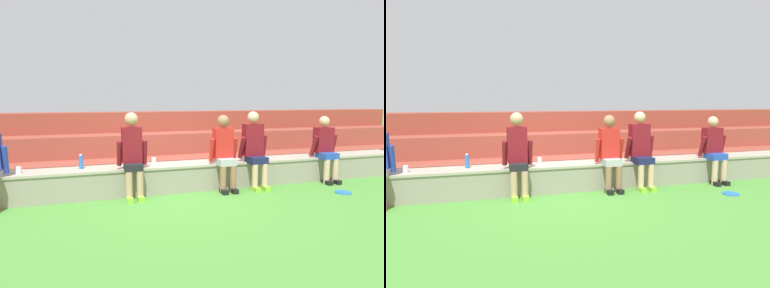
% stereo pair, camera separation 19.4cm
% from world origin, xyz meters
% --- Properties ---
extents(ground_plane, '(80.00, 80.00, 0.00)m').
position_xyz_m(ground_plane, '(0.00, 0.00, 0.00)').
color(ground_plane, '#4C9338').
extents(stone_seating_wall, '(9.71, 0.56, 0.48)m').
position_xyz_m(stone_seating_wall, '(0.00, 0.26, 0.26)').
color(stone_seating_wall, gray).
rests_on(stone_seating_wall, ground).
extents(brick_bleachers, '(13.15, 1.92, 1.34)m').
position_xyz_m(brick_bleachers, '(0.00, 1.98, 0.52)').
color(brick_bleachers, '#9A4434').
rests_on(brick_bleachers, ground).
extents(person_left_of_center, '(0.50, 0.50, 1.42)m').
position_xyz_m(person_left_of_center, '(-0.85, -0.00, 0.76)').
color(person_left_of_center, tan).
rests_on(person_left_of_center, ground).
extents(person_center, '(0.52, 0.50, 1.36)m').
position_xyz_m(person_center, '(0.78, -0.02, 0.72)').
color(person_center, '#996B4C').
rests_on(person_center, ground).
extents(person_right_of_center, '(0.54, 0.56, 1.41)m').
position_xyz_m(person_right_of_center, '(1.39, 0.00, 0.75)').
color(person_right_of_center, '#DBAD89').
rests_on(person_right_of_center, ground).
extents(person_far_right, '(0.54, 0.52, 1.30)m').
position_xyz_m(person_far_right, '(2.95, -0.02, 0.69)').
color(person_far_right, '#DBAD89').
rests_on(person_far_right, ground).
extents(water_bottle_mid_left, '(0.07, 0.07, 0.24)m').
position_xyz_m(water_bottle_mid_left, '(-1.67, 0.31, 0.60)').
color(water_bottle_mid_left, blue).
rests_on(water_bottle_mid_left, stone_seating_wall).
extents(plastic_cup_right_end, '(0.08, 0.08, 0.13)m').
position_xyz_m(plastic_cup_right_end, '(-0.44, 0.31, 0.55)').
color(plastic_cup_right_end, white).
rests_on(plastic_cup_right_end, stone_seating_wall).
extents(plastic_cup_middle, '(0.09, 0.09, 0.10)m').
position_xyz_m(plastic_cup_middle, '(-2.60, 0.23, 0.54)').
color(plastic_cup_middle, white).
rests_on(plastic_cup_middle, stone_seating_wall).
extents(frisbee, '(0.28, 0.28, 0.02)m').
position_xyz_m(frisbee, '(2.70, -0.83, 0.01)').
color(frisbee, blue).
rests_on(frisbee, ground).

